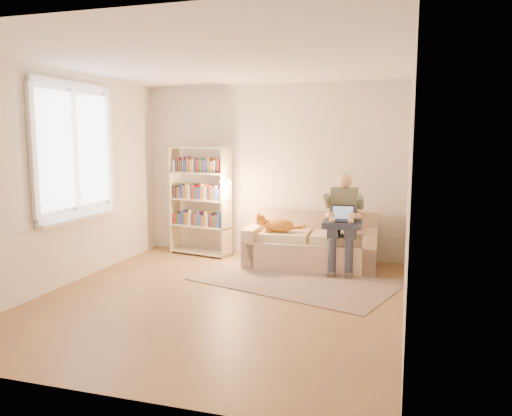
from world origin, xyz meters
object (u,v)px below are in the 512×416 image
(cat, at_px, (279,224))
(bookshelf, at_px, (200,195))
(sofa, at_px, (311,246))
(person, at_px, (343,217))
(laptop, at_px, (340,217))

(cat, xyz_separation_m, bookshelf, (-1.32, 0.30, 0.33))
(sofa, distance_m, person, 0.66)
(person, distance_m, cat, 0.91)
(cat, xyz_separation_m, laptop, (0.86, -0.10, 0.16))
(laptop, bearing_deg, bookshelf, 167.01)
(laptop, bearing_deg, cat, 170.65)
(person, relative_size, cat, 1.99)
(laptop, xyz_separation_m, bookshelf, (-2.18, 0.40, 0.17))
(sofa, height_order, bookshelf, bookshelf)
(cat, distance_m, bookshelf, 1.39)
(sofa, xyz_separation_m, bookshelf, (-1.76, 0.16, 0.65))
(sofa, xyz_separation_m, laptop, (0.42, -0.24, 0.48))
(person, height_order, laptop, person)
(sofa, distance_m, bookshelf, 1.88)
(person, relative_size, laptop, 4.28)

